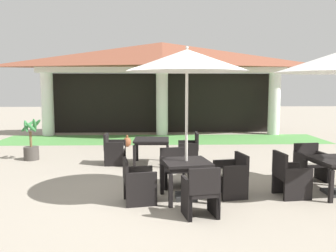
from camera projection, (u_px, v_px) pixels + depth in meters
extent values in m
plane|color=#9E9384|center=(169.00, 201.00, 6.64)|extent=(60.00, 60.00, 0.00)
cylinder|color=white|center=(48.00, 104.00, 15.27)|extent=(0.52, 0.52, 2.72)
cylinder|color=white|center=(162.00, 104.00, 15.42)|extent=(0.52, 0.52, 2.72)
cylinder|color=white|center=(274.00, 104.00, 15.58)|extent=(0.52, 0.52, 2.72)
cube|color=white|center=(162.00, 70.00, 15.25)|extent=(10.78, 0.70, 0.24)
pyramid|color=brown|center=(162.00, 55.00, 15.18)|extent=(11.18, 3.06, 1.07)
cube|color=black|center=(162.00, 103.00, 16.32)|extent=(10.58, 0.16, 2.72)
cube|color=#519347|center=(163.00, 139.00, 14.21)|extent=(12.98, 2.62, 0.01)
cube|color=black|center=(152.00, 140.00, 9.66)|extent=(0.97, 0.97, 0.05)
cube|color=black|center=(152.00, 142.00, 9.67)|extent=(0.90, 0.90, 0.05)
cube|color=black|center=(134.00, 157.00, 9.27)|extent=(0.07, 0.07, 0.61)
cube|color=black|center=(168.00, 157.00, 9.27)|extent=(0.07, 0.07, 0.61)
cube|color=black|center=(137.00, 151.00, 10.14)|extent=(0.07, 0.07, 0.61)
cube|color=black|center=(167.00, 150.00, 10.14)|extent=(0.07, 0.07, 0.61)
cube|color=black|center=(188.00, 150.00, 9.70)|extent=(0.53, 0.59, 0.07)
cube|color=silver|center=(188.00, 148.00, 9.69)|extent=(0.49, 0.54, 0.05)
cube|color=black|center=(197.00, 141.00, 9.67)|extent=(0.08, 0.57, 0.45)
cube|color=black|center=(189.00, 155.00, 9.44)|extent=(0.52, 0.07, 0.63)
cube|color=black|center=(187.00, 151.00, 9.97)|extent=(0.52, 0.07, 0.63)
cube|color=black|center=(180.00, 160.00, 9.46)|extent=(0.06, 0.06, 0.36)
cube|color=black|center=(179.00, 156.00, 9.98)|extent=(0.06, 0.06, 0.36)
cube|color=black|center=(197.00, 160.00, 9.47)|extent=(0.06, 0.06, 0.36)
cube|color=black|center=(195.00, 156.00, 9.98)|extent=(0.06, 0.06, 0.36)
cube|color=black|center=(115.00, 150.00, 9.69)|extent=(0.54, 0.54, 0.07)
cube|color=silver|center=(115.00, 148.00, 9.68)|extent=(0.50, 0.50, 0.05)
cube|color=black|center=(106.00, 141.00, 9.66)|extent=(0.07, 0.53, 0.42)
cube|color=black|center=(116.00, 151.00, 9.94)|extent=(0.53, 0.07, 0.66)
cube|color=black|center=(114.00, 154.00, 9.45)|extent=(0.53, 0.07, 0.66)
cube|color=black|center=(125.00, 156.00, 9.95)|extent=(0.06, 0.06, 0.36)
cube|color=black|center=(123.00, 160.00, 9.48)|extent=(0.06, 0.06, 0.36)
cube|color=black|center=(108.00, 156.00, 9.95)|extent=(0.06, 0.06, 0.36)
cube|color=black|center=(105.00, 160.00, 9.48)|extent=(0.06, 0.06, 0.36)
cube|color=black|center=(186.00, 162.00, 6.68)|extent=(1.00, 1.00, 0.05)
cube|color=black|center=(186.00, 166.00, 6.69)|extent=(0.92, 0.92, 0.09)
cube|color=black|center=(171.00, 191.00, 6.26)|extent=(0.08, 0.08, 0.61)
cube|color=black|center=(213.00, 188.00, 6.43)|extent=(0.08, 0.08, 0.61)
cube|color=black|center=(162.00, 179.00, 7.03)|extent=(0.08, 0.08, 0.61)
cube|color=black|center=(200.00, 177.00, 7.19)|extent=(0.08, 0.08, 0.61)
cube|color=#2D2D2D|center=(186.00, 196.00, 6.76)|extent=(0.41, 0.41, 0.10)
cylinder|color=beige|center=(186.00, 132.00, 6.61)|extent=(0.05, 0.05, 2.59)
cone|color=white|center=(187.00, 60.00, 6.46)|extent=(2.28, 2.28, 0.41)
sphere|color=beige|center=(187.00, 48.00, 6.43)|extent=(0.06, 0.06, 0.06)
cube|color=black|center=(175.00, 169.00, 7.59)|extent=(0.66, 0.66, 0.07)
cube|color=silver|center=(175.00, 166.00, 7.58)|extent=(0.61, 0.61, 0.05)
cube|color=black|center=(173.00, 156.00, 7.82)|extent=(0.57, 0.16, 0.38)
cube|color=black|center=(187.00, 171.00, 7.65)|extent=(0.16, 0.57, 0.62)
cube|color=black|center=(163.00, 173.00, 7.54)|extent=(0.16, 0.57, 0.62)
cube|color=black|center=(190.00, 180.00, 7.42)|extent=(0.07, 0.07, 0.35)
cube|color=black|center=(166.00, 182.00, 7.31)|extent=(0.07, 0.07, 0.35)
cube|color=black|center=(184.00, 175.00, 7.91)|extent=(0.07, 0.07, 0.35)
cube|color=black|center=(161.00, 176.00, 7.80)|extent=(0.07, 0.07, 0.35)
cube|color=black|center=(230.00, 175.00, 6.90)|extent=(0.61, 0.66, 0.07)
cube|color=silver|center=(230.00, 172.00, 6.89)|extent=(0.56, 0.61, 0.05)
cube|color=black|center=(242.00, 163.00, 6.92)|extent=(0.16, 0.58, 0.39)
cube|color=black|center=(236.00, 183.00, 6.65)|extent=(0.51, 0.15, 0.67)
cube|color=black|center=(225.00, 176.00, 7.17)|extent=(0.51, 0.15, 0.67)
cube|color=black|center=(224.00, 191.00, 6.62)|extent=(0.07, 0.07, 0.38)
cube|color=black|center=(214.00, 184.00, 7.13)|extent=(0.07, 0.07, 0.38)
cube|color=black|center=(246.00, 190.00, 6.72)|extent=(0.07, 0.07, 0.38)
cube|color=black|center=(235.00, 182.00, 7.23)|extent=(0.07, 0.07, 0.38)
cube|color=black|center=(200.00, 192.00, 5.84)|extent=(0.60, 0.58, 0.07)
cube|color=silver|center=(200.00, 189.00, 5.84)|extent=(0.55, 0.53, 0.05)
cube|color=black|center=(205.00, 181.00, 5.60)|extent=(0.52, 0.15, 0.42)
cube|color=black|center=(186.00, 198.00, 5.80)|extent=(0.15, 0.50, 0.65)
cube|color=black|center=(214.00, 196.00, 5.90)|extent=(0.15, 0.50, 0.65)
cube|color=black|center=(183.00, 202.00, 6.03)|extent=(0.07, 0.07, 0.37)
cube|color=black|center=(209.00, 200.00, 6.13)|extent=(0.07, 0.07, 0.37)
cube|color=black|center=(190.00, 211.00, 5.61)|extent=(0.07, 0.07, 0.37)
cube|color=black|center=(218.00, 208.00, 5.71)|extent=(0.07, 0.07, 0.37)
cube|color=black|center=(140.00, 182.00, 6.53)|extent=(0.65, 0.63, 0.07)
cube|color=silver|center=(140.00, 179.00, 6.52)|extent=(0.60, 0.58, 0.05)
cube|color=black|center=(126.00, 170.00, 6.45)|extent=(0.16, 0.54, 0.40)
cube|color=black|center=(138.00, 182.00, 6.78)|extent=(0.56, 0.16, 0.63)
cube|color=black|center=(142.00, 190.00, 6.29)|extent=(0.56, 0.16, 0.63)
cube|color=black|center=(151.00, 188.00, 6.84)|extent=(0.07, 0.07, 0.36)
cube|color=black|center=(155.00, 196.00, 6.37)|extent=(0.07, 0.07, 0.36)
cube|color=black|center=(125.00, 190.00, 6.74)|extent=(0.07, 0.07, 0.36)
cube|color=black|center=(128.00, 198.00, 6.26)|extent=(0.07, 0.07, 0.36)
cube|color=black|center=(331.00, 187.00, 6.50)|extent=(0.08, 0.08, 0.62)
cube|color=black|center=(305.00, 174.00, 7.41)|extent=(0.08, 0.08, 0.62)
cube|color=black|center=(311.00, 164.00, 8.00)|extent=(0.65, 0.60, 0.07)
cube|color=silver|center=(311.00, 161.00, 7.99)|extent=(0.60, 0.55, 0.05)
cube|color=black|center=(306.00, 152.00, 8.22)|extent=(0.60, 0.13, 0.40)
cube|color=black|center=(322.00, 166.00, 8.05)|extent=(0.12, 0.54, 0.65)
cube|color=black|center=(300.00, 167.00, 7.97)|extent=(0.12, 0.54, 0.65)
cube|color=black|center=(328.00, 175.00, 7.83)|extent=(0.06, 0.06, 0.37)
cube|color=black|center=(305.00, 176.00, 7.75)|extent=(0.06, 0.06, 0.37)
cube|color=black|center=(316.00, 170.00, 8.30)|extent=(0.06, 0.06, 0.37)
cube|color=black|center=(295.00, 171.00, 8.22)|extent=(0.06, 0.06, 0.37)
cube|color=black|center=(292.00, 176.00, 6.87)|extent=(0.62, 0.61, 0.07)
cube|color=silver|center=(292.00, 173.00, 6.86)|extent=(0.57, 0.56, 0.05)
cube|color=black|center=(280.00, 164.00, 6.80)|extent=(0.12, 0.55, 0.45)
cube|color=black|center=(286.00, 178.00, 7.13)|extent=(0.56, 0.12, 0.62)
cube|color=black|center=(298.00, 185.00, 6.63)|extent=(0.56, 0.12, 0.62)
cube|color=black|center=(297.00, 183.00, 7.17)|extent=(0.06, 0.06, 0.37)
cube|color=black|center=(310.00, 190.00, 6.69)|extent=(0.06, 0.06, 0.37)
cube|color=black|center=(274.00, 184.00, 7.10)|extent=(0.06, 0.06, 0.37)
cube|color=black|center=(285.00, 192.00, 6.62)|extent=(0.06, 0.06, 0.37)
cylinder|color=#47423D|center=(31.00, 153.00, 10.30)|extent=(0.43, 0.43, 0.39)
cylinder|color=brown|center=(31.00, 139.00, 10.25)|extent=(0.07, 0.07, 0.46)
ellipsoid|color=#387F42|center=(35.00, 125.00, 10.23)|extent=(0.15, 0.34, 0.44)
ellipsoid|color=#387F42|center=(35.00, 125.00, 10.39)|extent=(0.47, 0.29, 0.42)
ellipsoid|color=#387F42|center=(27.00, 126.00, 10.34)|extent=(0.38, 0.37, 0.36)
ellipsoid|color=#387F42|center=(26.00, 126.00, 10.15)|extent=(0.25, 0.32, 0.38)
ellipsoid|color=#387F42|center=(31.00, 127.00, 10.10)|extent=(0.34, 0.25, 0.35)
ellipsoid|color=brown|center=(127.00, 142.00, 12.57)|extent=(0.29, 0.29, 0.33)
sphere|color=brown|center=(127.00, 136.00, 12.54)|extent=(0.08, 0.08, 0.08)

